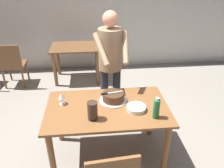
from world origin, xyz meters
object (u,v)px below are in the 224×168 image
object	(u,v)px
background_chair_0	(12,63)
cake_knife	(107,93)
hurricane_lamp	(93,111)
main_dining_table	(107,115)
wine_glass_near	(61,97)
plate_stack	(136,108)
cake_on_platter	(113,97)
background_table	(76,54)
water_bottle	(156,109)
person_cutting_cake	(111,60)

from	to	relation	value
background_chair_0	cake_knife	bearing A→B (deg)	-48.67
cake_knife	hurricane_lamp	xyz separation A→B (m)	(-0.18, -0.33, -0.01)
main_dining_table	cake_knife	size ratio (longest dim) A/B	5.27
wine_glass_near	plate_stack	bearing A→B (deg)	-13.70
hurricane_lamp	background_chair_0	distance (m)	2.78
cake_on_platter	background_table	bearing A→B (deg)	104.41
cake_on_platter	hurricane_lamp	distance (m)	0.43
hurricane_lamp	background_chair_0	bearing A→B (deg)	123.94
main_dining_table	wine_glass_near	bearing A→B (deg)	167.38
water_bottle	cake_on_platter	bearing A→B (deg)	137.84
cake_knife	background_chair_0	xyz separation A→B (m)	(-1.72, 1.96, -0.37)
plate_stack	person_cutting_cake	distance (m)	0.82
cake_knife	background_table	size ratio (longest dim) A/B	0.27
person_cutting_cake	background_table	bearing A→B (deg)	109.14
background_table	main_dining_table	bearing A→B (deg)	-78.38
hurricane_lamp	background_table	size ratio (longest dim) A/B	0.21
cake_on_platter	wine_glass_near	world-z (taller)	wine_glass_near
water_bottle	person_cutting_cake	distance (m)	1.00
plate_stack	water_bottle	xyz separation A→B (m)	(0.18, -0.16, 0.09)
cake_on_platter	cake_knife	bearing A→B (deg)	-169.11
wine_glass_near	person_cutting_cake	world-z (taller)	person_cutting_cake
person_cutting_cake	background_chair_0	distance (m)	2.38
wine_glass_near	background_table	size ratio (longest dim) A/B	0.14
wine_glass_near	hurricane_lamp	size ratio (longest dim) A/B	0.69
cake_knife	plate_stack	size ratio (longest dim) A/B	1.22
wine_glass_near	water_bottle	world-z (taller)	water_bottle
hurricane_lamp	background_table	xyz separation A→B (m)	(-0.29, 2.47, -0.28)
cake_on_platter	hurricane_lamp	world-z (taller)	hurricane_lamp
cake_knife	wine_glass_near	bearing A→B (deg)	179.97
main_dining_table	hurricane_lamp	world-z (taller)	hurricane_lamp
water_bottle	background_chair_0	bearing A→B (deg)	133.58
wine_glass_near	background_table	world-z (taller)	wine_glass_near
cake_on_platter	plate_stack	world-z (taller)	cake_on_platter
cake_on_platter	wine_glass_near	bearing A→B (deg)	-178.75
person_cutting_cake	background_chair_0	xyz separation A→B (m)	(-1.81, 1.44, -0.58)
wine_glass_near	hurricane_lamp	world-z (taller)	hurricane_lamp
hurricane_lamp	person_cutting_cake	size ratio (longest dim) A/B	0.12
main_dining_table	water_bottle	xyz separation A→B (m)	(0.50, -0.25, 0.23)
cake_knife	water_bottle	xyz separation A→B (m)	(0.49, -0.37, -0.00)
cake_knife	hurricane_lamp	size ratio (longest dim) A/B	1.28
water_bottle	person_cutting_cake	xyz separation A→B (m)	(-0.40, 0.89, 0.21)
water_bottle	cake_knife	bearing A→B (deg)	143.20
background_chair_0	cake_on_platter	bearing A→B (deg)	-47.33
wine_glass_near	background_chair_0	world-z (taller)	background_chair_0
cake_on_platter	person_cutting_cake	size ratio (longest dim) A/B	0.20
cake_on_platter	water_bottle	xyz separation A→B (m)	(0.42, -0.38, 0.06)
cake_knife	person_cutting_cake	bearing A→B (deg)	80.59
plate_stack	wine_glass_near	bearing A→B (deg)	166.30
background_table	background_chair_0	distance (m)	1.26
wine_glass_near	background_chair_0	xyz separation A→B (m)	(-1.18, 1.96, -0.36)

